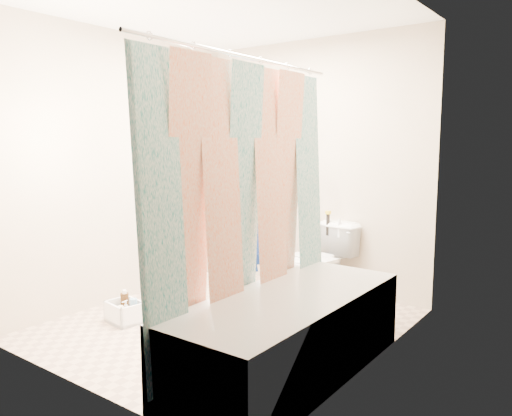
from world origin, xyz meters
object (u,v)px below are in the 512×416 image
Objects in this scene: toilet at (321,263)px; cleaning_caddy at (125,313)px; plumber at (243,208)px; bathtub at (289,332)px.

toilet is 2.23× the size of cleaning_caddy.
toilet is 0.41× the size of plumber.
toilet reaches higher than bathtub.
toilet is at bearing 64.86° from cleaning_caddy.
bathtub is 1.54m from cleaning_caddy.
bathtub is at bearing -58.09° from toilet.
plumber is at bearing 138.93° from bathtub.
toilet is (-0.55, 1.39, 0.08)m from bathtub.
bathtub is 5.58× the size of cleaning_caddy.
plumber reaches higher than cleaning_caddy.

